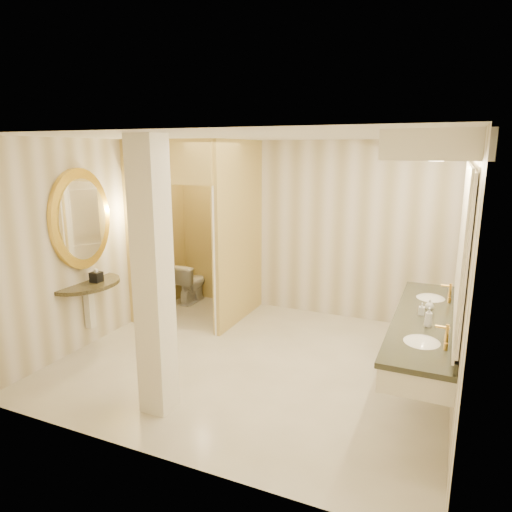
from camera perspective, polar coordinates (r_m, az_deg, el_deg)
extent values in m
plane|color=silver|center=(5.81, -0.22, -12.95)|extent=(4.50, 4.50, 0.00)
plane|color=silver|center=(5.22, -0.25, 14.72)|extent=(4.50, 4.50, 0.00)
cube|color=beige|center=(7.20, 6.23, 3.41)|extent=(4.50, 0.02, 2.70)
cube|color=beige|center=(3.69, -12.97, -6.28)|extent=(4.50, 0.02, 2.70)
cube|color=beige|center=(6.58, -18.48, 1.89)|extent=(0.02, 4.00, 2.70)
cube|color=beige|center=(4.93, 24.49, -2.24)|extent=(0.02, 4.00, 2.70)
cube|color=tan|center=(6.80, -2.15, 2.91)|extent=(0.10, 1.50, 2.70)
cube|color=tan|center=(6.75, -13.60, 2.48)|extent=(0.65, 0.10, 2.70)
cube|color=tan|center=(6.23, -8.68, 11.56)|extent=(0.80, 0.10, 0.60)
cube|color=white|center=(6.60, -5.14, -0.11)|extent=(0.43, 0.72, 2.10)
cylinder|color=gold|center=(6.66, -14.05, 4.06)|extent=(0.03, 0.03, 0.30)
cone|color=white|center=(6.63, -14.15, 5.77)|extent=(0.14, 0.14, 0.14)
cube|color=white|center=(5.11, 20.43, -8.67)|extent=(0.60, 2.51, 0.24)
cube|color=black|center=(5.07, 20.54, -7.40)|extent=(0.64, 2.55, 0.05)
cube|color=black|center=(5.04, 23.79, -6.95)|extent=(0.03, 2.51, 0.10)
ellipsoid|color=white|center=(4.44, 19.97, -10.56)|extent=(0.40, 0.44, 0.15)
cylinder|color=gold|center=(4.39, 22.73, -9.25)|extent=(0.03, 0.03, 0.22)
ellipsoid|color=white|center=(5.72, 20.95, -5.33)|extent=(0.40, 0.44, 0.15)
cylinder|color=gold|center=(5.68, 23.07, -4.27)|extent=(0.03, 0.03, 0.22)
cube|color=white|center=(4.85, 24.58, 1.77)|extent=(0.03, 2.51, 1.40)
cube|color=white|center=(4.77, 22.25, 12.61)|extent=(0.75, 2.71, 0.22)
cylinder|color=black|center=(6.37, -20.58, -3.25)|extent=(0.98, 0.98, 0.05)
cube|color=white|center=(6.43, -20.11, -5.86)|extent=(0.10, 0.10, 0.60)
cylinder|color=yellow|center=(6.19, -21.08, 4.31)|extent=(0.07, 0.98, 0.98)
cylinder|color=white|center=(6.16, -20.81, 4.30)|extent=(0.02, 0.79, 0.79)
cube|color=white|center=(4.44, -12.70, -2.94)|extent=(0.29, 0.29, 2.70)
cube|color=black|center=(6.29, -19.33, -2.49)|extent=(0.13, 0.13, 0.13)
imported|color=white|center=(7.90, -8.16, -3.30)|extent=(0.38, 0.66, 0.68)
imported|color=beige|center=(5.08, 20.01, -6.23)|extent=(0.06, 0.06, 0.13)
imported|color=silver|center=(5.27, 20.88, -5.69)|extent=(0.12, 0.12, 0.12)
imported|color=#C6B28C|center=(4.76, 20.78, -7.15)|extent=(0.08, 0.08, 0.20)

